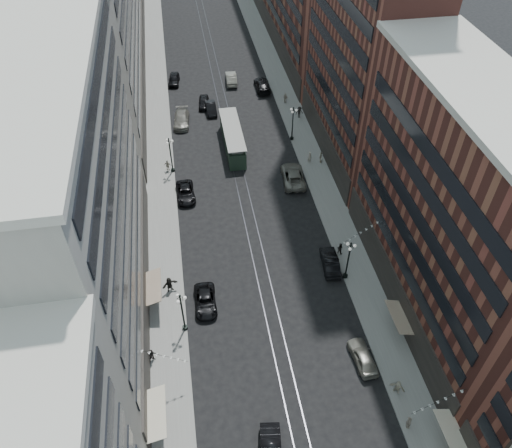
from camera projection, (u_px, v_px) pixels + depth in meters
ground at (232, 146)px, 75.66m from camera, size 220.00×220.00×0.00m
sidewalk_west at (158, 117)px, 81.42m from camera, size 4.00×180.00×0.15m
sidewalk_east at (289, 105)px, 84.06m from camera, size 4.00×180.00×0.15m
rail_west at (220, 112)px, 82.70m from camera, size 0.12×180.00×0.02m
rail_east at (229, 111)px, 82.87m from camera, size 0.12×180.00×0.02m
building_west_mid at (79, 205)px, 44.70m from camera, size 8.00×36.00×28.00m
building_east_mid at (454, 216)px, 46.59m from camera, size 8.00×30.00×24.00m
building_east_tower at (370, 7)px, 60.34m from camera, size 8.00×26.00×42.00m
lamppost_sw_far at (182, 311)px, 49.60m from camera, size 1.03×1.14×5.52m
lamppost_sw_mid at (171, 154)px, 68.85m from camera, size 1.03×1.14×5.52m
lamppost_se_far at (348, 259)px, 54.65m from camera, size 1.03×1.14×5.52m
lamppost_se_mid at (293, 122)px, 74.62m from camera, size 1.03×1.14×5.52m
streetcar at (233, 139)px, 74.30m from camera, size 2.63×11.89×3.29m
car_2 at (205, 301)px, 53.52m from camera, size 2.36×4.97×1.37m
car_4 at (363, 357)px, 48.51m from camera, size 2.15×4.67×1.55m
pedestrian_2 at (152, 355)px, 48.38m from camera, size 0.92×0.72×1.66m
pedestrian_4 at (409, 423)px, 43.57m from camera, size 0.74×1.06×1.65m
car_7 at (186, 193)px, 66.54m from camera, size 2.53×5.16×1.41m
car_8 at (182, 119)px, 79.44m from camera, size 2.95×6.01×1.68m
car_9 at (174, 79)px, 89.17m from camera, size 2.41×4.79×1.57m
car_10 at (330, 262)px, 57.43m from camera, size 2.17×5.02×1.61m
car_11 at (293, 176)px, 68.89m from camera, size 3.46×6.58×1.77m
car_12 at (262, 85)px, 87.57m from camera, size 2.50×5.96×1.72m
car_13 at (204, 102)px, 83.52m from camera, size 2.12×4.40×1.45m
car_14 at (231, 78)px, 89.27m from camera, size 2.09×5.31×1.72m
pedestrian_5 at (169, 284)px, 54.61m from camera, size 1.85×1.21×1.94m
pedestrian_6 at (168, 165)px, 70.39m from camera, size 1.09×0.73×1.71m
pedestrian_7 at (340, 248)px, 58.80m from camera, size 0.87×0.79×1.58m
pedestrian_8 at (309, 157)px, 71.80m from camera, size 0.73×0.58×1.74m
pedestrian_9 at (299, 112)px, 80.50m from camera, size 1.28×0.63×1.92m
car_extra_0 at (211, 108)px, 82.10m from camera, size 1.64×4.59×1.51m
pedestrian_extra_0 at (398, 387)px, 46.04m from camera, size 1.40×1.24×1.57m
pedestrian_extra_1 at (321, 157)px, 71.79m from camera, size 0.62×1.10×1.78m
pedestrian_extra_2 at (285, 98)px, 83.99m from camera, size 0.98×1.06×1.70m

